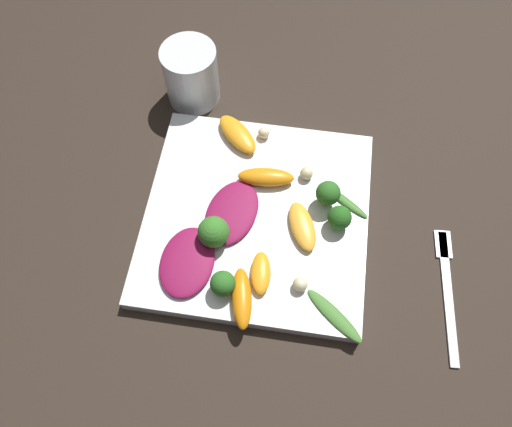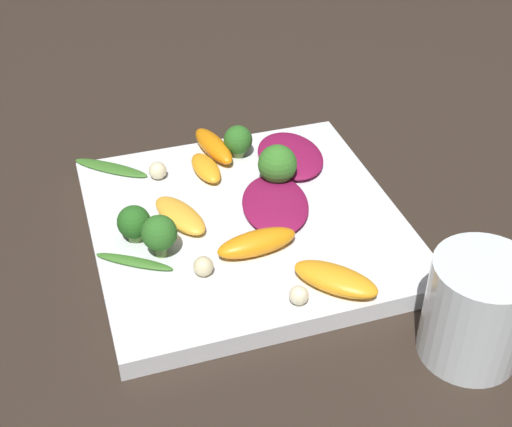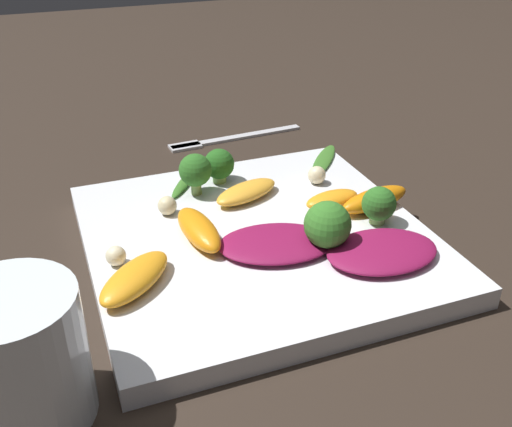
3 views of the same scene
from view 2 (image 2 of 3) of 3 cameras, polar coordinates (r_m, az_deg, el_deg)
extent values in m
plane|color=#2D231C|center=(0.71, -0.80, -1.56)|extent=(2.40, 2.40, 0.00)
cube|color=white|center=(0.70, -0.81, -0.94)|extent=(0.29, 0.29, 0.02)
cylinder|color=white|center=(0.59, 17.19, -7.38)|extent=(0.08, 0.08, 0.09)
ellipsoid|color=maroon|center=(0.77, 2.75, 4.67)|extent=(0.07, 0.10, 0.01)
ellipsoid|color=maroon|center=(0.70, 1.55, 0.79)|extent=(0.09, 0.11, 0.01)
ellipsoid|color=orange|center=(0.75, -4.03, 3.65)|extent=(0.03, 0.06, 0.01)
ellipsoid|color=orange|center=(0.62, 6.38, -5.24)|extent=(0.08, 0.08, 0.02)
ellipsoid|color=#FCAD33|center=(0.69, -6.10, -0.14)|extent=(0.05, 0.08, 0.01)
ellipsoid|color=orange|center=(0.78, -3.65, 5.37)|extent=(0.04, 0.08, 0.02)
ellipsoid|color=orange|center=(0.65, 0.06, -2.36)|extent=(0.08, 0.03, 0.02)
cylinder|color=#84AD5B|center=(0.78, -1.43, 5.03)|extent=(0.01, 0.01, 0.01)
sphere|color=#2D6B23|center=(0.77, -1.45, 5.92)|extent=(0.03, 0.03, 0.03)
cylinder|color=#7A9E51|center=(0.65, -7.63, -2.74)|extent=(0.01, 0.01, 0.02)
sphere|color=#2D6B23|center=(0.64, -7.75, -1.54)|extent=(0.03, 0.03, 0.03)
cylinder|color=#84AD5B|center=(0.68, -9.68, -1.39)|extent=(0.01, 0.01, 0.01)
sphere|color=#26601E|center=(0.67, -9.81, -0.44)|extent=(0.03, 0.03, 0.03)
cylinder|color=#7A9E51|center=(0.74, 1.70, 2.84)|extent=(0.01, 0.01, 0.01)
sphere|color=#387A28|center=(0.73, 1.72, 3.97)|extent=(0.04, 0.04, 0.04)
ellipsoid|color=#3D7528|center=(0.65, -9.72, -3.82)|extent=(0.07, 0.05, 0.01)
ellipsoid|color=#3D7528|center=(0.78, -11.54, 3.60)|extent=(0.08, 0.07, 0.00)
sphere|color=beige|center=(0.75, -7.88, 3.42)|extent=(0.02, 0.02, 0.02)
sphere|color=beige|center=(0.63, -4.24, -4.23)|extent=(0.02, 0.02, 0.02)
sphere|color=beige|center=(0.60, 3.44, -6.55)|extent=(0.02, 0.02, 0.02)
camera|label=1|loc=(0.85, -14.48, 48.07)|focal=35.00mm
camera|label=3|loc=(0.70, 41.65, 16.64)|focal=42.00mm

